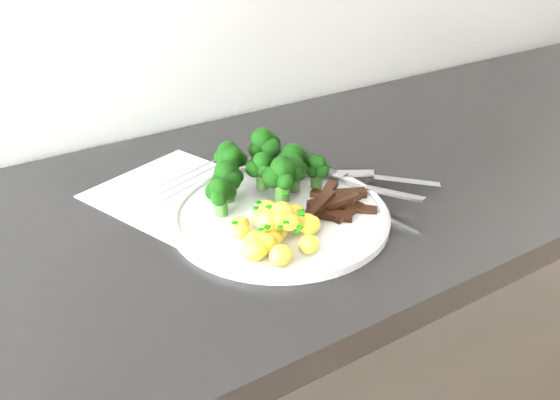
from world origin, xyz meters
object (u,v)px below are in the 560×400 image
object	(u,v)px
knife	(383,181)
beef_strips	(336,202)
plate	(280,214)
potatoes	(275,229)
fork	(368,186)
broccoli	(262,166)
recipe_paper	(196,200)

from	to	relation	value
knife	beef_strips	bearing A→B (deg)	-164.22
beef_strips	plate	bearing A→B (deg)	154.91
beef_strips	knife	xyz separation A→B (m)	(0.11, 0.03, -0.01)
potatoes	plate	bearing A→B (deg)	52.69
plate	fork	world-z (taller)	fork
broccoli	plate	bearing A→B (deg)	-101.23
recipe_paper	potatoes	world-z (taller)	potatoes
plate	broccoli	xyz separation A→B (m)	(0.01, 0.07, 0.04)
plate	beef_strips	world-z (taller)	beef_strips
plate	potatoes	world-z (taller)	potatoes
potatoes	fork	bearing A→B (deg)	12.41
broccoli	knife	size ratio (longest dim) A/B	1.02
plate	fork	xyz separation A→B (m)	(0.14, -0.02, 0.01)
plate	knife	world-z (taller)	knife
broccoli	fork	size ratio (longest dim) A/B	1.07
beef_strips	recipe_paper	bearing A→B (deg)	134.97
potatoes	knife	world-z (taller)	potatoes
recipe_paper	plate	size ratio (longest dim) A/B	1.16
broccoli	beef_strips	size ratio (longest dim) A/B	1.54
beef_strips	fork	bearing A→B (deg)	13.68
recipe_paper	beef_strips	size ratio (longest dim) A/B	2.80
knife	potatoes	bearing A→B (deg)	-166.28
broccoli	beef_strips	world-z (taller)	broccoli
potatoes	beef_strips	size ratio (longest dim) A/B	1.02
fork	knife	size ratio (longest dim) A/B	0.96
broccoli	fork	bearing A→B (deg)	-32.90
fork	knife	bearing A→B (deg)	19.17
potatoes	beef_strips	xyz separation A→B (m)	(0.11, 0.02, -0.01)
recipe_paper	knife	bearing A→B (deg)	-23.31
plate	fork	size ratio (longest dim) A/B	1.66
recipe_paper	plate	distance (m)	0.13
broccoli	potatoes	bearing A→B (deg)	-114.42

